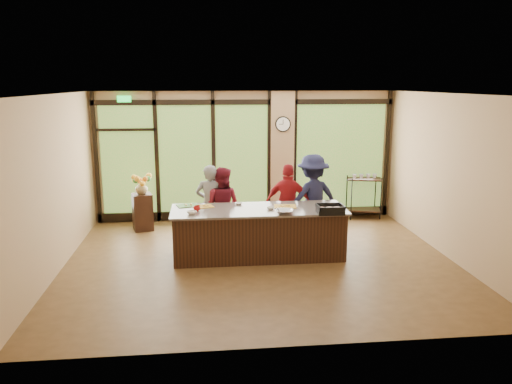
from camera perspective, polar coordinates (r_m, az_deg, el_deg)
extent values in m
plane|color=#4F371C|center=(9.16, 0.49, -7.97)|extent=(7.00, 7.00, 0.00)
plane|color=white|center=(8.58, 0.53, 11.15)|extent=(7.00, 7.00, 0.00)
plane|color=tan|center=(11.69, -1.17, 4.11)|extent=(7.00, 0.00, 7.00)
plane|color=tan|center=(9.05, -22.09, 0.73)|extent=(0.00, 6.00, 6.00)
plane|color=tan|center=(9.78, 21.35, 1.61)|extent=(0.00, 6.00, 6.00)
cube|color=tan|center=(11.73, 3.00, 4.13)|extent=(0.55, 0.12, 3.00)
cube|color=black|center=(11.53, -1.18, 10.24)|extent=(6.90, 0.08, 0.12)
cube|color=black|center=(11.92, -1.12, -2.50)|extent=(6.90, 0.08, 0.20)
cube|color=#19D83F|center=(11.56, -14.84, 10.24)|extent=(0.30, 0.04, 0.14)
cube|color=#3C5D20|center=(11.75, -14.42, 3.52)|extent=(1.20, 0.02, 2.50)
cube|color=#3C5D20|center=(11.63, -8.06, 3.70)|extent=(1.20, 0.02, 2.50)
cube|color=#3C5D20|center=(11.66, -1.65, 3.84)|extent=(1.20, 0.02, 2.50)
cube|color=#3C5D20|center=(12.07, 9.57, 3.97)|extent=(2.10, 0.02, 2.50)
cube|color=black|center=(11.85, -17.80, 3.63)|extent=(0.08, 0.08, 3.00)
cube|color=black|center=(11.65, -11.28, 3.85)|extent=(0.08, 0.08, 3.00)
cube|color=black|center=(11.60, -4.86, 4.01)|extent=(0.08, 0.08, 3.00)
cube|color=black|center=(11.70, 1.54, 4.12)|extent=(0.08, 0.08, 3.00)
cube|color=black|center=(11.79, 4.44, 4.15)|extent=(0.08, 0.08, 3.00)
cube|color=black|center=(12.40, 14.74, 4.19)|extent=(0.08, 0.08, 3.00)
cube|color=black|center=(9.30, 0.29, -4.78)|extent=(3.10, 1.00, 0.88)
cube|color=#71665D|center=(9.17, 0.29, -2.04)|extent=(3.20, 1.10, 0.04)
cylinder|color=black|center=(11.58, 3.10, 7.76)|extent=(0.36, 0.04, 0.36)
cylinder|color=white|center=(11.57, 3.11, 7.75)|extent=(0.31, 0.01, 0.31)
cube|color=black|center=(11.55, 3.12, 7.99)|extent=(0.01, 0.00, 0.11)
cube|color=black|center=(11.55, 2.87, 7.75)|extent=(0.09, 0.00, 0.01)
imported|color=gray|center=(9.97, -5.23, -1.45)|extent=(0.64, 0.48, 1.61)
imported|color=maroon|center=(9.99, -3.93, -1.56)|extent=(0.93, 0.85, 1.56)
imported|color=maroon|center=(10.06, 3.74, -1.33)|extent=(1.01, 0.65, 1.60)
imported|color=#1A1C3B|center=(10.17, 6.47, -0.71)|extent=(1.29, 0.95, 1.79)
cube|color=black|center=(8.93, 8.47, -2.16)|extent=(0.48, 0.38, 0.08)
imported|color=silver|center=(8.81, 3.25, -2.27)|extent=(0.37, 0.37, 0.08)
cube|color=#417E2D|center=(9.47, -7.84, -1.53)|extent=(0.45, 0.39, 0.01)
cube|color=gold|center=(9.35, -6.09, -1.66)|extent=(0.44, 0.37, 0.01)
cube|color=gold|center=(9.32, 3.35, -1.65)|extent=(0.44, 0.35, 0.01)
imported|color=white|center=(8.86, -7.34, -2.35)|extent=(0.18, 0.18, 0.05)
imported|color=white|center=(9.12, 1.66, -1.87)|extent=(0.17, 0.17, 0.04)
imported|color=white|center=(9.48, -1.99, -1.32)|extent=(0.17, 0.17, 0.04)
imported|color=#AB1111|center=(9.04, -6.78, -1.88)|extent=(0.13, 0.13, 0.10)
cube|color=black|center=(11.23, -12.83, -2.24)|extent=(0.50, 0.50, 0.81)
imported|color=#978052|center=(11.11, -12.97, 0.50)|extent=(0.29, 0.29, 0.29)
cube|color=black|center=(12.26, 12.12, -1.96)|extent=(0.87, 0.63, 0.03)
cube|color=black|center=(12.10, 12.28, 1.48)|extent=(0.87, 0.63, 0.03)
cylinder|color=black|center=(11.90, 10.85, -0.85)|extent=(0.03, 0.03, 1.01)
cylinder|color=black|center=(12.13, 14.09, -0.75)|extent=(0.03, 0.03, 1.01)
cylinder|color=black|center=(12.28, 10.31, -0.42)|extent=(0.03, 0.03, 1.01)
cylinder|color=black|center=(12.49, 13.46, -0.34)|extent=(0.03, 0.03, 1.01)
imported|color=silver|center=(12.02, 11.18, 1.78)|extent=(0.14, 0.14, 0.10)
imported|color=silver|center=(12.07, 11.95, 1.79)|extent=(0.14, 0.14, 0.10)
imported|color=silver|center=(12.12, 12.70, 1.80)|extent=(0.14, 0.14, 0.10)
imported|color=silver|center=(12.17, 13.40, 1.81)|extent=(0.14, 0.14, 0.10)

